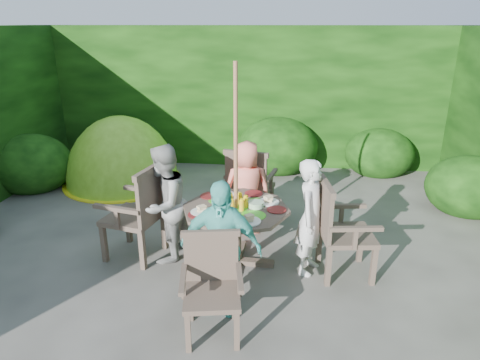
# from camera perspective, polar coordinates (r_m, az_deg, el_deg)

# --- Properties ---
(ground) EXTENTS (60.00, 60.00, 0.00)m
(ground) POSITION_cam_1_polar(r_m,az_deg,el_deg) (4.93, -3.21, -10.80)
(ground) COLOR #46443F
(ground) RESTS_ON ground
(hedge_enclosure) EXTENTS (9.00, 9.00, 2.50)m
(hedge_enclosure) POSITION_cam_1_polar(r_m,az_deg,el_deg) (5.69, -1.29, 7.14)
(hedge_enclosure) COLOR black
(hedge_enclosure) RESTS_ON ground
(patio_table) EXTENTS (1.24, 1.24, 0.82)m
(patio_table) POSITION_cam_1_polar(r_m,az_deg,el_deg) (4.63, -0.49, -4.91)
(patio_table) COLOR #403329
(patio_table) RESTS_ON ground
(parasol_pole) EXTENTS (0.05, 0.05, 2.20)m
(parasol_pole) POSITION_cam_1_polar(r_m,az_deg,el_deg) (4.43, -0.56, 1.26)
(parasol_pole) COLOR brown
(parasol_pole) RESTS_ON ground
(garden_chair_right) EXTENTS (0.61, 0.66, 1.00)m
(garden_chair_right) POSITION_cam_1_polar(r_m,az_deg,el_deg) (4.59, 13.09, -6.28)
(garden_chair_right) COLOR #403329
(garden_chair_right) RESTS_ON ground
(garden_chair_left) EXTENTS (0.69, 0.74, 1.06)m
(garden_chair_left) POSITION_cam_1_polar(r_m,az_deg,el_deg) (4.91, -13.21, -4.08)
(garden_chair_left) COLOR #403329
(garden_chair_left) RESTS_ON ground
(garden_chair_back) EXTENTS (0.69, 0.64, 1.00)m
(garden_chair_back) POSITION_cam_1_polar(r_m,az_deg,el_deg) (5.64, 1.25, -0.64)
(garden_chair_back) COLOR #403329
(garden_chair_back) RESTS_ON ground
(garden_chair_front) EXTENTS (0.58, 0.54, 0.85)m
(garden_chair_front) POSITION_cam_1_polar(r_m,az_deg,el_deg) (3.74, -3.80, -13.66)
(garden_chair_front) COLOR #403329
(garden_chair_front) RESTS_ON ground
(child_right) EXTENTS (0.44, 0.53, 1.26)m
(child_right) POSITION_cam_1_polar(r_m,az_deg,el_deg) (4.54, 9.48, -4.92)
(child_right) COLOR silver
(child_right) RESTS_ON ground
(child_left) EXTENTS (0.63, 0.74, 1.33)m
(child_left) POSITION_cam_1_polar(r_m,az_deg,el_deg) (4.78, -10.05, -3.17)
(child_left) COLOR #979792
(child_left) RESTS_ON ground
(child_back) EXTENTS (0.64, 0.47, 1.20)m
(child_back) POSITION_cam_1_polar(r_m,az_deg,el_deg) (5.34, 0.94, -1.07)
(child_back) COLOR #F97C67
(child_back) RESTS_ON ground
(child_front) EXTENTS (0.78, 0.39, 1.28)m
(child_front) POSITION_cam_1_polar(r_m,az_deg,el_deg) (3.90, -2.59, -8.95)
(child_front) COLOR #54C5B8
(child_front) RESTS_ON ground
(dome_tent) EXTENTS (2.04, 2.04, 2.25)m
(dome_tent) POSITION_cam_1_polar(r_m,az_deg,el_deg) (7.53, -15.27, -0.22)
(dome_tent) COLOR #76B522
(dome_tent) RESTS_ON ground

